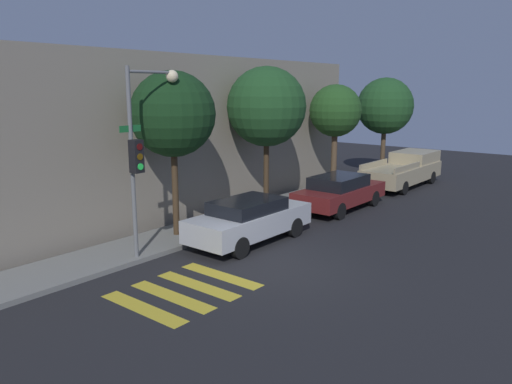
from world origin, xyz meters
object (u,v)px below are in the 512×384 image
(tree_behind_truck, at_px, (385,106))
(tree_midblock, at_px, (266,107))
(sedan_middle, at_px, (340,191))
(pickup_truck, at_px, (405,169))
(sedan_near_corner, at_px, (249,219))
(traffic_light_pole, at_px, (143,138))
(tree_near_corner, at_px, (173,115))
(tree_far_end, at_px, (335,111))

(tree_behind_truck, bearing_deg, tree_midblock, 180.00)
(sedan_middle, relative_size, tree_behind_truck, 0.84)
(sedan_middle, bearing_deg, pickup_truck, 0.00)
(sedan_near_corner, relative_size, tree_midblock, 0.79)
(traffic_light_pole, xyz_separation_m, sedan_near_corner, (3.06, -1.27, -2.75))
(tree_near_corner, relative_size, tree_behind_truck, 1.00)
(sedan_middle, distance_m, tree_far_end, 4.87)
(tree_near_corner, distance_m, tree_far_end, 10.05)
(traffic_light_pole, bearing_deg, sedan_near_corner, -22.55)
(traffic_light_pole, distance_m, sedan_near_corner, 4.30)
(tree_behind_truck, bearing_deg, tree_far_end, 180.00)
(pickup_truck, xyz_separation_m, tree_midblock, (-8.65, 2.14, 3.31))
(sedan_near_corner, distance_m, sedan_middle, 5.72)
(sedan_middle, relative_size, tree_far_end, 0.91)
(traffic_light_pole, height_order, tree_near_corner, traffic_light_pole)
(tree_midblock, bearing_deg, tree_behind_truck, 0.00)
(sedan_middle, relative_size, tree_midblock, 0.81)
(sedan_middle, xyz_separation_m, pickup_truck, (6.54, 0.00, 0.10))
(traffic_light_pole, distance_m, pickup_truck, 15.59)
(tree_midblock, bearing_deg, tree_near_corner, 180.00)
(tree_midblock, height_order, tree_far_end, tree_midblock)
(sedan_near_corner, relative_size, tree_behind_truck, 0.83)
(sedan_near_corner, xyz_separation_m, sedan_middle, (5.72, 0.00, -0.01))
(sedan_middle, height_order, tree_behind_truck, tree_behind_truck)
(tree_near_corner, xyz_separation_m, tree_behind_truck, (15.40, 0.00, -0.16))
(tree_midblock, relative_size, tree_far_end, 1.13)
(traffic_light_pole, distance_m, tree_near_corner, 2.13)
(sedan_middle, distance_m, pickup_truck, 6.54)
(traffic_light_pole, height_order, tree_far_end, traffic_light_pole)
(tree_near_corner, bearing_deg, pickup_truck, -9.06)
(pickup_truck, bearing_deg, sedan_near_corner, -180.00)
(tree_near_corner, xyz_separation_m, tree_midblock, (4.79, 0.00, 0.10))
(sedan_near_corner, relative_size, sedan_middle, 0.98)
(pickup_truck, distance_m, tree_near_corner, 13.99)
(sedan_middle, bearing_deg, tree_behind_truck, 14.15)
(sedan_near_corner, bearing_deg, sedan_middle, 0.00)
(traffic_light_pole, xyz_separation_m, pickup_truck, (15.31, -1.27, -2.66))
(sedan_near_corner, xyz_separation_m, tree_far_end, (8.86, 2.14, 3.04))
(traffic_light_pole, bearing_deg, tree_behind_truck, 2.89)
(traffic_light_pole, height_order, pickup_truck, traffic_light_pole)
(tree_near_corner, bearing_deg, sedan_middle, -17.23)
(pickup_truck, bearing_deg, tree_far_end, 147.74)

